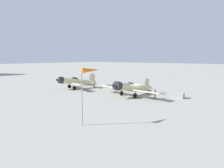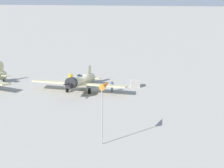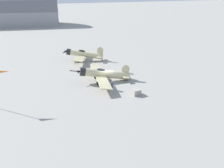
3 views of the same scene
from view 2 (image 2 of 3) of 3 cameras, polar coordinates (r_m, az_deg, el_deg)
ground_plane at (r=53.42m, az=-4.61°, el=-0.90°), size 400.00×400.00×0.00m
airplane_foreground at (r=52.56m, az=-4.82°, el=0.47°), size 13.61×10.99×2.99m
ground_crew_mechanic at (r=52.17m, az=-0.00°, el=-0.14°), size 0.46×0.47×1.60m
equipment_crate at (r=54.92m, az=3.53°, el=0.07°), size 1.57×1.51×0.92m
fuel_drum at (r=58.91m, az=-6.35°, el=1.06°), size 0.68×0.68×0.94m
windsock_mast at (r=34.93m, az=-1.02°, el=-0.46°), size 0.96×2.29×5.84m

